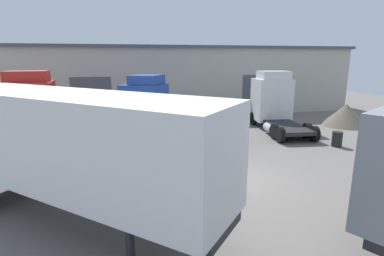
# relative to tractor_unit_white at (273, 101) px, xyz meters

# --- Properties ---
(ground_plane) EXTENTS (60.00, 60.00, 0.00)m
(ground_plane) POSITION_rel_tractor_unit_white_xyz_m (-6.02, -8.61, -1.96)
(ground_plane) COLOR slate
(warehouse_building) EXTENTS (33.84, 7.40, 6.16)m
(warehouse_building) POSITION_rel_tractor_unit_white_xyz_m (-6.02, 8.83, 1.13)
(warehouse_building) COLOR #B7B2A3
(warehouse_building) RESTS_ON ground_plane
(tractor_unit_white) EXTENTS (3.13, 6.52, 4.16)m
(tractor_unit_white) POSITION_rel_tractor_unit_white_xyz_m (0.00, 0.00, 0.00)
(tractor_unit_white) COLOR silver
(tractor_unit_white) RESTS_ON ground_plane
(container_trailer_black) EXTENTS (9.32, 8.67, 4.12)m
(container_trailer_black) POSITION_rel_tractor_unit_white_xyz_m (-12.42, -10.96, 0.65)
(container_trailer_black) COLOR silver
(container_trailer_black) RESTS_ON ground_plane
(tractor_unit_red) EXTENTS (3.05, 6.89, 4.41)m
(tractor_unit_red) POSITION_rel_tractor_unit_white_xyz_m (-15.81, -1.90, 0.11)
(tractor_unit_red) COLOR red
(tractor_unit_red) RESTS_ON ground_plane
(tractor_unit_blue) EXTENTS (6.87, 5.29, 4.05)m
(tractor_unit_blue) POSITION_rel_tractor_unit_white_xyz_m (-9.02, -1.18, -0.05)
(tractor_unit_blue) COLOR #2347A3
(tractor_unit_blue) RESTS_ON ground_plane
(gravel_pile) EXTENTS (3.41, 3.41, 1.68)m
(gravel_pile) POSITION_rel_tractor_unit_white_xyz_m (5.77, -0.69, -1.12)
(gravel_pile) COLOR #665B4C
(gravel_pile) RESTS_ON ground_plane
(oil_drum) EXTENTS (0.58, 0.58, 0.88)m
(oil_drum) POSITION_rel_tractor_unit_white_xyz_m (1.38, -5.43, -1.52)
(oil_drum) COLOR black
(oil_drum) RESTS_ON ground_plane
(traffic_cone) EXTENTS (0.40, 0.40, 0.55)m
(traffic_cone) POSITION_rel_tractor_unit_white_xyz_m (-10.69, -5.22, -1.70)
(traffic_cone) COLOR black
(traffic_cone) RESTS_ON ground_plane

